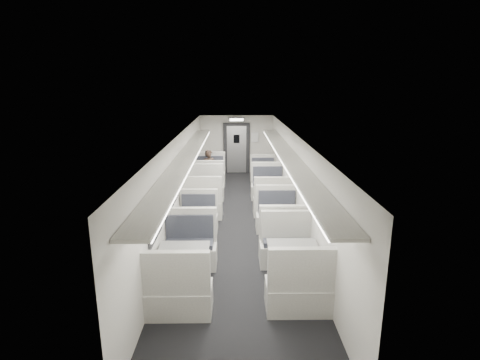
{
  "coord_description": "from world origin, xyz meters",
  "views": [
    {
      "loc": [
        -0.06,
        -9.45,
        3.67
      ],
      "look_at": [
        0.07,
        0.5,
        1.09
      ],
      "focal_mm": 28.0,
      "sensor_mm": 36.0,
      "label": 1
    }
  ],
  "objects_px": {
    "booth_left_b": "(204,194)",
    "booth_right_a": "(264,178)",
    "booth_left_a": "(208,180)",
    "exit_sign": "(237,120)",
    "booth_left_c": "(196,228)",
    "booth_right_b": "(270,194)",
    "booth_right_d": "(292,264)",
    "vestibule_door": "(237,148)",
    "passenger": "(209,170)",
    "booth_right_c": "(280,227)",
    "booth_left_d": "(184,267)"
  },
  "relations": [
    {
      "from": "booth_left_b",
      "to": "booth_left_c",
      "type": "xyz_separation_m",
      "value": [
        0.0,
        -2.56,
        -0.06
      ]
    },
    {
      "from": "booth_left_a",
      "to": "booth_right_c",
      "type": "xyz_separation_m",
      "value": [
        2.0,
        -4.33,
        -0.02
      ]
    },
    {
      "from": "booth_right_d",
      "to": "exit_sign",
      "type": "xyz_separation_m",
      "value": [
        -1.0,
        8.56,
        1.88
      ]
    },
    {
      "from": "booth_right_c",
      "to": "vestibule_door",
      "type": "distance_m",
      "value": 7.27
    },
    {
      "from": "booth_left_d",
      "to": "booth_right_c",
      "type": "distance_m",
      "value": 2.79
    },
    {
      "from": "booth_left_c",
      "to": "booth_right_d",
      "type": "height_order",
      "value": "booth_right_d"
    },
    {
      "from": "booth_left_b",
      "to": "exit_sign",
      "type": "relative_size",
      "value": 3.73
    },
    {
      "from": "booth_left_d",
      "to": "booth_right_d",
      "type": "bearing_deg",
      "value": 2.16
    },
    {
      "from": "booth_right_b",
      "to": "passenger",
      "type": "distance_m",
      "value": 2.68
    },
    {
      "from": "booth_right_b",
      "to": "booth_left_a",
      "type": "bearing_deg",
      "value": 141.76
    },
    {
      "from": "passenger",
      "to": "exit_sign",
      "type": "relative_size",
      "value": 2.32
    },
    {
      "from": "booth_left_c",
      "to": "vestibule_door",
      "type": "distance_m",
      "value": 7.2
    },
    {
      "from": "booth_left_a",
      "to": "booth_left_d",
      "type": "relative_size",
      "value": 1.02
    },
    {
      "from": "booth_left_d",
      "to": "vestibule_door",
      "type": "relative_size",
      "value": 1.06
    },
    {
      "from": "booth_right_b",
      "to": "booth_right_d",
      "type": "xyz_separation_m",
      "value": [
        0.0,
        -4.63,
        0.01
      ]
    },
    {
      "from": "booth_right_a",
      "to": "passenger",
      "type": "bearing_deg",
      "value": -168.58
    },
    {
      "from": "booth_left_c",
      "to": "vestibule_door",
      "type": "bearing_deg",
      "value": 81.98
    },
    {
      "from": "booth_right_a",
      "to": "booth_right_d",
      "type": "height_order",
      "value": "booth_right_d"
    },
    {
      "from": "booth_left_a",
      "to": "exit_sign",
      "type": "distance_m",
      "value": 3.17
    },
    {
      "from": "booth_right_b",
      "to": "passenger",
      "type": "bearing_deg",
      "value": 137.55
    },
    {
      "from": "booth_right_b",
      "to": "exit_sign",
      "type": "height_order",
      "value": "exit_sign"
    },
    {
      "from": "booth_right_b",
      "to": "booth_right_c",
      "type": "distance_m",
      "value": 2.75
    },
    {
      "from": "booth_left_a",
      "to": "passenger",
      "type": "distance_m",
      "value": 0.38
    },
    {
      "from": "booth_left_a",
      "to": "passenger",
      "type": "height_order",
      "value": "passenger"
    },
    {
      "from": "booth_right_a",
      "to": "booth_right_d",
      "type": "relative_size",
      "value": 0.86
    },
    {
      "from": "booth_left_b",
      "to": "booth_right_d",
      "type": "xyz_separation_m",
      "value": [
        2.0,
        -4.51,
        -0.01
      ]
    },
    {
      "from": "vestibule_door",
      "to": "booth_left_d",
      "type": "bearing_deg",
      "value": -96.26
    },
    {
      "from": "booth_right_b",
      "to": "booth_right_a",
      "type": "bearing_deg",
      "value": 90.0
    },
    {
      "from": "booth_left_b",
      "to": "passenger",
      "type": "distance_m",
      "value": 1.94
    },
    {
      "from": "booth_right_d",
      "to": "exit_sign",
      "type": "distance_m",
      "value": 8.82
    },
    {
      "from": "booth_left_d",
      "to": "exit_sign",
      "type": "xyz_separation_m",
      "value": [
        1.0,
        8.63,
        1.88
      ]
    },
    {
      "from": "passenger",
      "to": "booth_right_c",
      "type": "bearing_deg",
      "value": -84.67
    },
    {
      "from": "booth_left_c",
      "to": "booth_right_b",
      "type": "xyz_separation_m",
      "value": [
        2.0,
        2.68,
        0.04
      ]
    },
    {
      "from": "booth_left_b",
      "to": "booth_right_a",
      "type": "height_order",
      "value": "booth_left_b"
    },
    {
      "from": "booth_right_c",
      "to": "exit_sign",
      "type": "relative_size",
      "value": 3.47
    },
    {
      "from": "booth_right_d",
      "to": "passenger",
      "type": "relative_size",
      "value": 1.57
    },
    {
      "from": "passenger",
      "to": "exit_sign",
      "type": "distance_m",
      "value": 2.81
    },
    {
      "from": "booth_left_b",
      "to": "booth_right_a",
      "type": "distance_m",
      "value": 3.06
    },
    {
      "from": "booth_left_c",
      "to": "booth_right_b",
      "type": "bearing_deg",
      "value": 53.26
    },
    {
      "from": "booth_left_b",
      "to": "booth_left_c",
      "type": "distance_m",
      "value": 2.57
    },
    {
      "from": "booth_right_a",
      "to": "booth_right_b",
      "type": "relative_size",
      "value": 0.88
    },
    {
      "from": "booth_left_b",
      "to": "booth_right_b",
      "type": "distance_m",
      "value": 2.0
    },
    {
      "from": "booth_left_a",
      "to": "passenger",
      "type": "bearing_deg",
      "value": 80.93
    },
    {
      "from": "booth_left_d",
      "to": "passenger",
      "type": "xyz_separation_m",
      "value": [
        0.04,
        6.5,
        0.32
      ]
    },
    {
      "from": "booth_right_d",
      "to": "vestibule_door",
      "type": "distance_m",
      "value": 9.12
    },
    {
      "from": "booth_right_b",
      "to": "booth_right_c",
      "type": "height_order",
      "value": "booth_right_b"
    },
    {
      "from": "booth_left_d",
      "to": "booth_right_d",
      "type": "xyz_separation_m",
      "value": [
        2.0,
        0.08,
        0.0
      ]
    },
    {
      "from": "booth_left_b",
      "to": "vestibule_door",
      "type": "xyz_separation_m",
      "value": [
        1.0,
        4.53,
        0.63
      ]
    },
    {
      "from": "booth_left_b",
      "to": "booth_right_a",
      "type": "xyz_separation_m",
      "value": [
        2.0,
        2.31,
        -0.07
      ]
    },
    {
      "from": "booth_right_d",
      "to": "vestibule_door",
      "type": "xyz_separation_m",
      "value": [
        -1.0,
        9.04,
        0.64
      ]
    }
  ]
}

